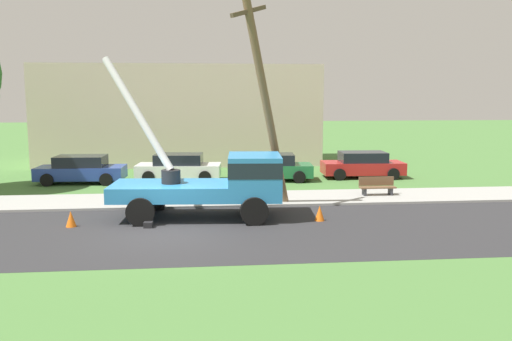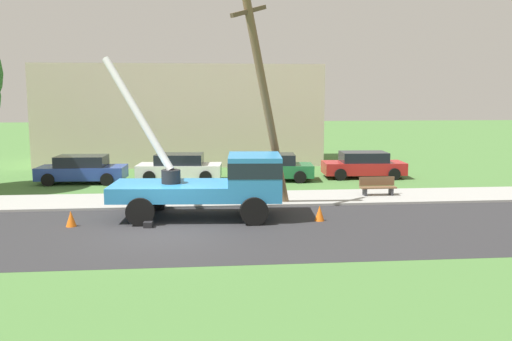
{
  "view_description": "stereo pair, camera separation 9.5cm",
  "coord_description": "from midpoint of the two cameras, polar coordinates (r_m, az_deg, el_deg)",
  "views": [
    {
      "loc": [
        1.29,
        -17.49,
        4.57
      ],
      "look_at": [
        3.26,
        2.14,
        1.74
      ],
      "focal_mm": 37.51,
      "sensor_mm": 36.0,
      "label": 1
    },
    {
      "loc": [
        1.38,
        -17.49,
        4.57
      ],
      "look_at": [
        3.26,
        2.14,
        1.74
      ],
      "focal_mm": 37.51,
      "sensor_mm": 36.0,
      "label": 2
    }
  ],
  "objects": [
    {
      "name": "parked_sedan_blue",
      "position": [
        28.95,
        -18.24,
        0.11
      ],
      "size": [
        4.48,
        2.15,
        1.42
      ],
      "color": "#263F99",
      "rests_on": "ground"
    },
    {
      "name": "road_asphalt",
      "position": [
        18.13,
        -9.83,
        -6.54
      ],
      "size": [
        80.0,
        7.37,
        0.01
      ],
      "primitive_type": "cube",
      "color": "#2B2B2D",
      "rests_on": "ground"
    },
    {
      "name": "parked_sedan_white",
      "position": [
        28.65,
        -8.33,
        0.35
      ],
      "size": [
        4.54,
        2.27,
        1.42
      ],
      "color": "silver",
      "rests_on": "ground"
    },
    {
      "name": "traffic_cone_ahead",
      "position": [
        19.57,
        6.66,
        -4.54
      ],
      "size": [
        0.36,
        0.36,
        0.56
      ],
      "primitive_type": "cone",
      "color": "orange",
      "rests_on": "ground"
    },
    {
      "name": "park_bench",
      "position": [
        24.41,
        12.67,
        -1.71
      ],
      "size": [
        1.6,
        0.45,
        0.9
      ],
      "color": "brown",
      "rests_on": "ground"
    },
    {
      "name": "utility_truck",
      "position": [
        19.79,
        -4.05,
        -1.04
      ],
      "size": [
        6.74,
        3.23,
        5.98
      ],
      "color": "#2D84C6",
      "rests_on": "ground"
    },
    {
      "name": "parked_sedan_green",
      "position": [
        28.36,
        1.44,
        0.36
      ],
      "size": [
        4.53,
        2.25,
        1.42
      ],
      "color": "#1E6638",
      "rests_on": "ground"
    },
    {
      "name": "ground_plane",
      "position": [
        29.87,
        -8.22,
        -0.71
      ],
      "size": [
        120.0,
        120.0,
        0.0
      ],
      "primitive_type": "plane",
      "color": "#477538"
    },
    {
      "name": "leaning_utility_pole",
      "position": [
        21.15,
        0.81,
        7.94
      ],
      "size": [
        2.61,
        2.26,
        8.74
      ],
      "color": "brown",
      "rests_on": "ground"
    },
    {
      "name": "parked_sedan_red",
      "position": [
        29.9,
        11.2,
        0.61
      ],
      "size": [
        4.48,
        2.15,
        1.42
      ],
      "color": "#B21E1E",
      "rests_on": "ground"
    },
    {
      "name": "lowrise_building_backdrop",
      "position": [
        36.21,
        -8.09,
        5.93
      ],
      "size": [
        18.0,
        6.0,
        6.4
      ],
      "primitive_type": "cube",
      "color": "beige",
      "rests_on": "ground"
    },
    {
      "name": "traffic_cone_behind",
      "position": [
        19.67,
        -19.26,
        -4.89
      ],
      "size": [
        0.36,
        0.36,
        0.56
      ],
      "primitive_type": "cone",
      "color": "orange",
      "rests_on": "ground"
    },
    {
      "name": "sidewalk_strip",
      "position": [
        23.23,
        -8.93,
        -3.14
      ],
      "size": [
        80.0,
        3.14,
        0.1
      ],
      "primitive_type": "cube",
      "color": "#9E9E99",
      "rests_on": "ground"
    }
  ]
}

